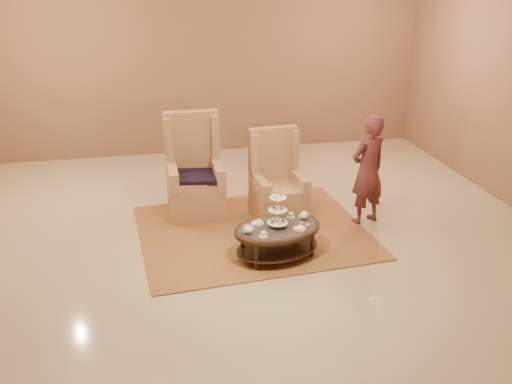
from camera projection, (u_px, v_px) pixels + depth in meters
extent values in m
plane|color=#C5B793|center=(250.00, 246.00, 7.27)|extent=(8.00, 8.00, 0.00)
cube|color=silver|center=(250.00, 246.00, 7.27)|extent=(8.00, 8.00, 0.02)
cube|color=#8B644B|center=(206.00, 57.00, 10.23)|extent=(8.00, 0.04, 3.50)
cube|color=#AB793C|center=(253.00, 232.00, 7.63)|extent=(3.13, 2.67, 0.02)
cylinder|color=black|center=(256.00, 257.00, 6.62)|extent=(0.05, 0.05, 0.36)
cylinder|color=black|center=(312.00, 244.00, 6.92)|extent=(0.05, 0.05, 0.36)
cylinder|color=black|center=(242.00, 243.00, 6.95)|extent=(0.05, 0.05, 0.36)
cylinder|color=black|center=(296.00, 231.00, 7.25)|extent=(0.05, 0.05, 0.36)
cylinder|color=white|center=(278.00, 209.00, 6.76)|extent=(0.01, 0.01, 0.45)
torus|color=white|center=(278.00, 192.00, 6.68)|extent=(0.11, 0.04, 0.12)
cylinder|color=white|center=(278.00, 222.00, 6.83)|extent=(0.31, 0.31, 0.01)
cylinder|color=white|center=(278.00, 210.00, 6.77)|extent=(0.27, 0.27, 0.01)
cylinder|color=white|center=(278.00, 197.00, 6.70)|extent=(0.24, 0.24, 0.01)
cylinder|color=#C4646C|center=(283.00, 220.00, 6.85)|extent=(0.04, 0.04, 0.03)
cylinder|color=#DDB76E|center=(275.00, 219.00, 6.88)|extent=(0.04, 0.04, 0.03)
cylinder|color=brown|center=(272.00, 222.00, 6.79)|extent=(0.04, 0.04, 0.03)
cylinder|color=beige|center=(280.00, 223.00, 6.76)|extent=(0.04, 0.04, 0.03)
ellipsoid|color=#DDB76E|center=(281.00, 207.00, 6.80)|extent=(0.05, 0.05, 0.03)
ellipsoid|color=brown|center=(274.00, 207.00, 6.80)|extent=(0.05, 0.05, 0.03)
ellipsoid|color=beige|center=(274.00, 210.00, 6.72)|extent=(0.05, 0.05, 0.03)
ellipsoid|color=#C4646C|center=(282.00, 210.00, 6.72)|extent=(0.05, 0.05, 0.03)
cube|color=brown|center=(280.00, 195.00, 6.74)|extent=(0.05, 0.04, 0.02)
cube|color=beige|center=(274.00, 196.00, 6.72)|extent=(0.05, 0.04, 0.02)
cube|color=#C4646C|center=(276.00, 198.00, 6.66)|extent=(0.05, 0.04, 0.02)
cube|color=#DDB76E|center=(282.00, 197.00, 6.67)|extent=(0.05, 0.04, 0.02)
ellipsoid|color=white|center=(248.00, 230.00, 6.65)|extent=(0.13, 0.13, 0.09)
cylinder|color=white|center=(248.00, 226.00, 6.64)|extent=(0.06, 0.06, 0.01)
sphere|color=white|center=(248.00, 225.00, 6.63)|extent=(0.02, 0.02, 0.02)
cone|color=white|center=(254.00, 228.00, 6.68)|extent=(0.07, 0.04, 0.05)
torus|color=white|center=(244.00, 231.00, 6.63)|extent=(0.06, 0.03, 0.06)
ellipsoid|color=white|center=(304.00, 215.00, 7.03)|extent=(0.13, 0.13, 0.09)
cylinder|color=white|center=(304.00, 212.00, 7.01)|extent=(0.06, 0.06, 0.01)
sphere|color=white|center=(304.00, 211.00, 7.01)|extent=(0.02, 0.02, 0.02)
cone|color=white|center=(309.00, 214.00, 7.05)|extent=(0.07, 0.04, 0.05)
torus|color=white|center=(300.00, 216.00, 7.01)|extent=(0.06, 0.03, 0.06)
cylinder|color=white|center=(263.00, 236.00, 6.60)|extent=(0.12, 0.12, 0.01)
cylinder|color=white|center=(263.00, 234.00, 6.59)|extent=(0.07, 0.07, 0.05)
torus|color=white|center=(266.00, 233.00, 6.61)|extent=(0.03, 0.01, 0.03)
cylinder|color=white|center=(291.00, 217.00, 7.09)|extent=(0.12, 0.12, 0.01)
cylinder|color=white|center=(291.00, 215.00, 7.08)|extent=(0.07, 0.07, 0.05)
torus|color=white|center=(293.00, 214.00, 7.09)|extent=(0.03, 0.01, 0.03)
cylinder|color=white|center=(257.00, 223.00, 6.92)|extent=(0.17, 0.17, 0.01)
cube|color=beige|center=(257.00, 222.00, 6.92)|extent=(0.15, 0.14, 0.02)
cylinder|color=white|center=(299.00, 229.00, 6.78)|extent=(0.17, 0.17, 0.01)
cube|color=beige|center=(299.00, 228.00, 6.77)|extent=(0.15, 0.14, 0.02)
cylinder|color=white|center=(253.00, 226.00, 6.80)|extent=(0.05, 0.05, 0.05)
cylinder|color=white|center=(307.00, 225.00, 6.88)|extent=(0.06, 0.06, 0.01)
cylinder|color=#C4646C|center=(307.00, 224.00, 6.88)|extent=(0.04, 0.04, 0.01)
cylinder|color=white|center=(302.00, 223.00, 6.93)|extent=(0.06, 0.06, 0.01)
cylinder|color=brown|center=(302.00, 222.00, 6.93)|extent=(0.04, 0.04, 0.01)
cylinder|color=white|center=(246.00, 226.00, 6.84)|extent=(0.06, 0.06, 0.01)
cylinder|color=beige|center=(246.00, 225.00, 6.84)|extent=(0.04, 0.04, 0.01)
cube|color=tan|center=(196.00, 198.00, 8.12)|extent=(0.77, 0.77, 0.46)
cube|color=tan|center=(196.00, 181.00, 7.96)|extent=(0.65, 0.65, 0.11)
cube|color=tan|center=(192.00, 159.00, 8.22)|extent=(0.77, 0.15, 1.42)
cube|color=tan|center=(168.00, 140.00, 8.00)|extent=(0.11, 0.24, 0.66)
cube|color=tan|center=(215.00, 137.00, 8.12)|extent=(0.11, 0.24, 0.66)
cube|color=tan|center=(173.00, 177.00, 7.87)|extent=(0.13, 0.69, 0.28)
cube|color=tan|center=(218.00, 174.00, 7.99)|extent=(0.13, 0.69, 0.28)
cube|color=black|center=(196.00, 177.00, 7.90)|extent=(0.67, 0.62, 0.07)
cube|color=tan|center=(279.00, 206.00, 7.95)|extent=(0.73, 0.73, 0.41)
cube|color=tan|center=(280.00, 190.00, 7.81)|extent=(0.62, 0.62, 0.10)
cube|color=tan|center=(273.00, 170.00, 8.03)|extent=(0.68, 0.19, 1.26)
cube|color=tan|center=(254.00, 154.00, 7.81)|extent=(0.11, 0.22, 0.58)
cube|color=tan|center=(293.00, 150.00, 7.97)|extent=(0.11, 0.22, 0.58)
cube|color=tan|center=(260.00, 187.00, 7.71)|extent=(0.17, 0.62, 0.25)
cube|color=tan|center=(299.00, 183.00, 7.85)|extent=(0.17, 0.62, 0.25)
imported|color=#5D282A|center=(368.00, 170.00, 7.65)|extent=(0.65, 0.54, 1.53)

